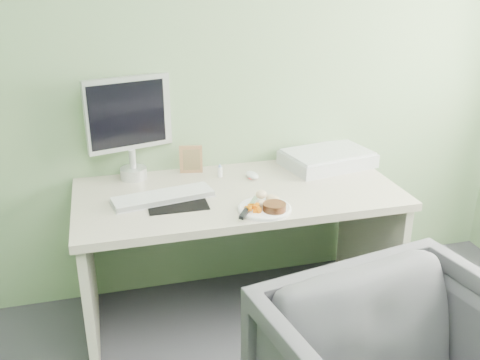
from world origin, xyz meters
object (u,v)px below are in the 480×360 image
object	(u,v)px
plate	(265,209)
scanner	(327,159)
desk	(238,223)
monitor	(129,122)

from	to	relation	value
plate	scanner	bearing A→B (deg)	42.41
plate	desk	bearing A→B (deg)	103.10
desk	monitor	world-z (taller)	monitor
desk	monitor	size ratio (longest dim) A/B	3.01
desk	monitor	bearing A→B (deg)	147.30
scanner	monitor	world-z (taller)	monitor
desk	scanner	size ratio (longest dim) A/B	3.39
desk	plate	xyz separation A→B (m)	(0.06, -0.25, 0.19)
plate	monitor	distance (m)	0.84
desk	plate	distance (m)	0.32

